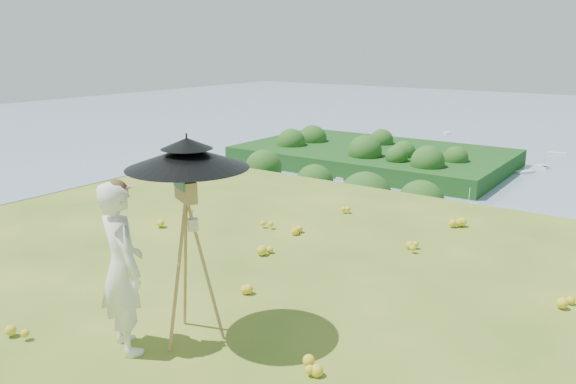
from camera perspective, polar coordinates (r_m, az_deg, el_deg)
The scene contains 6 objects.
peninsula at distance 178.86m, azimuth 8.73°, elevation 4.42°, with size 90.00×60.00×12.00m, color #0F3910, non-canonical shape.
wildflowers at distance 4.99m, azimuth -4.86°, elevation -18.46°, with size 10.00×10.50×0.12m, color gold, non-canonical shape.
painter at distance 5.39m, azimuth -16.50°, elevation -7.38°, with size 0.60×0.39×1.63m, color white.
field_easel at distance 5.41m, azimuth -10.04°, elevation -6.27°, with size 0.66×0.66×1.74m, color #9F6642, non-canonical shape.
sun_umbrella at distance 5.18m, azimuth -10.15°, elevation 2.67°, with size 1.13×1.13×0.59m, color black, non-canonical shape.
painter_cap at distance 5.15m, azimuth -17.13°, elevation 0.60°, with size 0.20×0.25×0.10m, color #D37484, non-canonical shape.
Camera 1 is at (2.72, -2.92, 2.80)m, focal length 35.00 mm.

